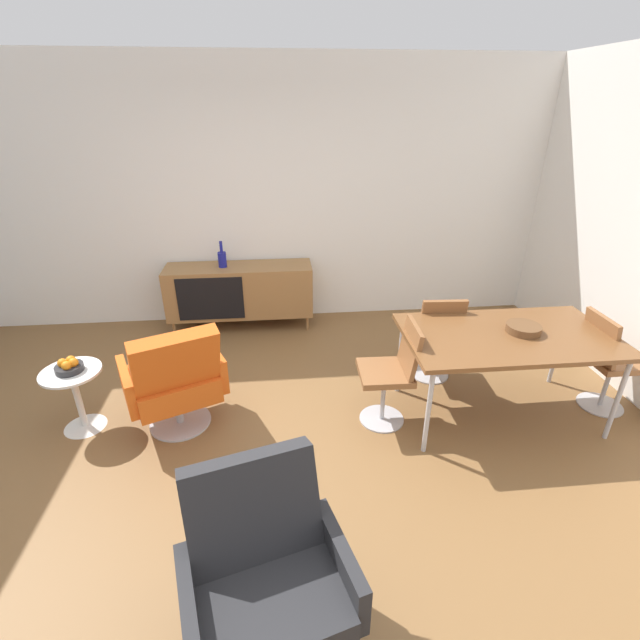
{
  "coord_description": "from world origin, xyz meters",
  "views": [
    {
      "loc": [
        0.14,
        -2.45,
        2.34
      ],
      "look_at": [
        0.43,
        0.41,
        0.95
      ],
      "focal_mm": 25.31,
      "sensor_mm": 36.0,
      "label": 1
    }
  ],
  "objects_px": {
    "vase_cobalt": "(222,259)",
    "dining_chair_near_window": "(393,370)",
    "wooden_bowl_on_table": "(523,328)",
    "dining_chair_back_left": "(436,334)",
    "side_table_round": "(76,393)",
    "dining_chair_far_end": "(608,358)",
    "fruit_bowl": "(69,366)",
    "dining_table": "(508,339)",
    "lounge_chair_red": "(175,378)",
    "armchair_black_shell": "(265,574)",
    "sideboard": "(240,290)"
  },
  "relations": [
    {
      "from": "wooden_bowl_on_table",
      "to": "fruit_bowl",
      "type": "height_order",
      "value": "wooden_bowl_on_table"
    },
    {
      "from": "vase_cobalt",
      "to": "lounge_chair_red",
      "type": "distance_m",
      "value": 1.84
    },
    {
      "from": "dining_chair_far_end",
      "to": "lounge_chair_red",
      "type": "height_order",
      "value": "lounge_chair_red"
    },
    {
      "from": "dining_table",
      "to": "dining_chair_near_window",
      "type": "bearing_deg",
      "value": -179.89
    },
    {
      "from": "wooden_bowl_on_table",
      "to": "side_table_round",
      "type": "bearing_deg",
      "value": 177.91
    },
    {
      "from": "side_table_round",
      "to": "fruit_bowl",
      "type": "bearing_deg",
      "value": 12.07
    },
    {
      "from": "sideboard",
      "to": "dining_chair_far_end",
      "type": "bearing_deg",
      "value": -31.1
    },
    {
      "from": "dining_chair_near_window",
      "to": "lounge_chair_red",
      "type": "relative_size",
      "value": 0.9
    },
    {
      "from": "lounge_chair_red",
      "to": "armchair_black_shell",
      "type": "height_order",
      "value": "same"
    },
    {
      "from": "side_table_round",
      "to": "dining_chair_far_end",
      "type": "bearing_deg",
      "value": -2.0
    },
    {
      "from": "sideboard",
      "to": "dining_chair_back_left",
      "type": "bearing_deg",
      "value": -35.3
    },
    {
      "from": "dining_chair_back_left",
      "to": "lounge_chair_red",
      "type": "relative_size",
      "value": 0.9
    },
    {
      "from": "dining_table",
      "to": "dining_chair_near_window",
      "type": "xyz_separation_m",
      "value": [
        -0.89,
        -0.0,
        -0.23
      ]
    },
    {
      "from": "sideboard",
      "to": "vase_cobalt",
      "type": "bearing_deg",
      "value": 179.33
    },
    {
      "from": "sideboard",
      "to": "dining_chair_far_end",
      "type": "relative_size",
      "value": 1.87
    },
    {
      "from": "sideboard",
      "to": "dining_table",
      "type": "distance_m",
      "value": 2.87
    },
    {
      "from": "vase_cobalt",
      "to": "dining_chair_far_end",
      "type": "height_order",
      "value": "vase_cobalt"
    },
    {
      "from": "vase_cobalt",
      "to": "dining_table",
      "type": "bearing_deg",
      "value": -38.39
    },
    {
      "from": "dining_table",
      "to": "dining_chair_near_window",
      "type": "relative_size",
      "value": 1.87
    },
    {
      "from": "dining_chair_far_end",
      "to": "dining_chair_near_window",
      "type": "bearing_deg",
      "value": -179.93
    },
    {
      "from": "armchair_black_shell",
      "to": "sideboard",
      "type": "bearing_deg",
      "value": 95.32
    },
    {
      "from": "wooden_bowl_on_table",
      "to": "dining_chair_back_left",
      "type": "relative_size",
      "value": 0.3
    },
    {
      "from": "vase_cobalt",
      "to": "fruit_bowl",
      "type": "height_order",
      "value": "vase_cobalt"
    },
    {
      "from": "dining_chair_far_end",
      "to": "dining_table",
      "type": "bearing_deg",
      "value": -179.98
    },
    {
      "from": "dining_chair_near_window",
      "to": "vase_cobalt",
      "type": "bearing_deg",
      "value": 127.99
    },
    {
      "from": "vase_cobalt",
      "to": "dining_chair_near_window",
      "type": "distance_m",
      "value": 2.38
    },
    {
      "from": "dining_chair_back_left",
      "to": "dining_chair_near_window",
      "type": "xyz_separation_m",
      "value": [
        -0.54,
        -0.56,
        0.0
      ]
    },
    {
      "from": "vase_cobalt",
      "to": "dining_chair_far_end",
      "type": "relative_size",
      "value": 0.33
    },
    {
      "from": "dining_chair_back_left",
      "to": "wooden_bowl_on_table",
      "type": "bearing_deg",
      "value": -48.56
    },
    {
      "from": "wooden_bowl_on_table",
      "to": "dining_chair_far_end",
      "type": "bearing_deg",
      "value": -1.56
    },
    {
      "from": "sideboard",
      "to": "fruit_bowl",
      "type": "xyz_separation_m",
      "value": [
        -1.15,
        -1.7,
        0.12
      ]
    },
    {
      "from": "wooden_bowl_on_table",
      "to": "dining_chair_near_window",
      "type": "distance_m",
      "value": 1.05
    },
    {
      "from": "dining_chair_near_window",
      "to": "sideboard",
      "type": "bearing_deg",
      "value": 124.81
    },
    {
      "from": "armchair_black_shell",
      "to": "side_table_round",
      "type": "height_order",
      "value": "armchair_black_shell"
    },
    {
      "from": "dining_table",
      "to": "armchair_black_shell",
      "type": "bearing_deg",
      "value": -139.53
    },
    {
      "from": "sideboard",
      "to": "dining_chair_far_end",
      "type": "height_order",
      "value": "dining_chair_far_end"
    },
    {
      "from": "side_table_round",
      "to": "wooden_bowl_on_table",
      "type": "bearing_deg",
      "value": -2.09
    },
    {
      "from": "dining_table",
      "to": "side_table_round",
      "type": "bearing_deg",
      "value": 177.47
    },
    {
      "from": "fruit_bowl",
      "to": "dining_chair_far_end",
      "type": "bearing_deg",
      "value": -2.0
    },
    {
      "from": "vase_cobalt",
      "to": "dining_chair_back_left",
      "type": "bearing_deg",
      "value": -33.1
    },
    {
      "from": "wooden_bowl_on_table",
      "to": "dining_chair_near_window",
      "type": "height_order",
      "value": "dining_chair_near_window"
    },
    {
      "from": "dining_chair_back_left",
      "to": "fruit_bowl",
      "type": "height_order",
      "value": "dining_chair_back_left"
    },
    {
      "from": "dining_chair_near_window",
      "to": "fruit_bowl",
      "type": "bearing_deg",
      "value": 176.5
    },
    {
      "from": "side_table_round",
      "to": "armchair_black_shell",
      "type": "bearing_deg",
      "value": -49.6
    },
    {
      "from": "armchair_black_shell",
      "to": "fruit_bowl",
      "type": "bearing_deg",
      "value": 130.37
    },
    {
      "from": "dining_chair_near_window",
      "to": "dining_chair_back_left",
      "type": "bearing_deg",
      "value": 46.34
    },
    {
      "from": "fruit_bowl",
      "to": "side_table_round",
      "type": "bearing_deg",
      "value": -167.93
    },
    {
      "from": "vase_cobalt",
      "to": "dining_chair_far_end",
      "type": "xyz_separation_m",
      "value": [
        3.22,
        -1.85,
        -0.34
      ]
    },
    {
      "from": "vase_cobalt",
      "to": "dining_table",
      "type": "relative_size",
      "value": 0.18
    },
    {
      "from": "wooden_bowl_on_table",
      "to": "dining_table",
      "type": "bearing_deg",
      "value": -170.04
    }
  ]
}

